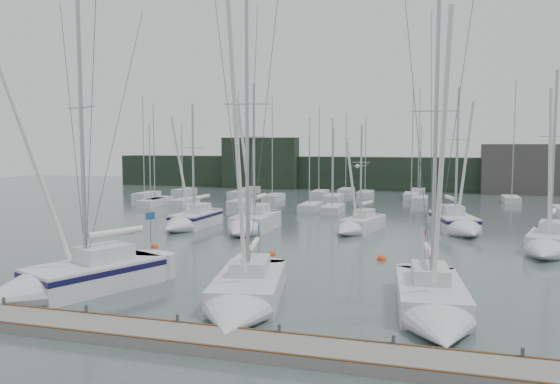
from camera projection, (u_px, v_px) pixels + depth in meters
The scene contains 18 objects.
ground at pixel (262, 306), 23.88m from camera, with size 160.00×160.00×0.00m, color #495957.
dock at pixel (217, 341), 19.08m from camera, with size 24.00×2.00×0.40m, color slate.
far_treeline at pixel (389, 174), 82.92m from camera, with size 90.00×4.00×5.00m, color black.
far_building_left at pixel (260, 163), 86.47m from camera, with size 12.00×3.00×8.00m, color black.
far_building_right at pixel (519, 169), 75.88m from camera, with size 10.00×3.00×7.00m, color #464340.
mast_forest at pixel (341, 198), 65.94m from camera, with size 57.45×27.45×14.63m.
sailboat_near_left at pixel (61, 282), 25.41m from camera, with size 6.51×9.53×14.89m.
sailboat_near_center at pixel (242, 299), 23.13m from camera, with size 4.68×9.92×15.05m.
sailboat_near_right at pixel (435, 309), 21.72m from camera, with size 3.69×9.57×14.31m.
sailboat_mid_a at pixel (188, 222), 45.48m from camera, with size 2.81×8.06×11.23m.
sailboat_mid_b at pixel (250, 225), 43.33m from camera, with size 2.78×8.07×12.72m.
sailboat_mid_c at pixel (356, 226), 43.48m from camera, with size 3.83×7.24×9.26m.
sailboat_mid_d at pixel (459, 225), 43.30m from camera, with size 4.69×8.42×12.45m.
sailboat_mid_e at pixel (548, 246), 34.80m from camera, with size 4.36×7.68×12.59m.
buoy_a at pixel (272, 255), 34.89m from camera, with size 0.51×0.51×0.51m, color #D94213.
buoy_b at pixel (382, 260), 33.36m from camera, with size 0.59×0.59×0.59m, color #D94213.
buoy_c at pixel (154, 247), 37.41m from camera, with size 0.51×0.51×0.51m, color #D94213.
seagull at pixel (357, 166), 25.21m from camera, with size 0.91×0.44×0.18m.
Camera 1 is at (7.34, -22.17, 7.12)m, focal length 35.00 mm.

